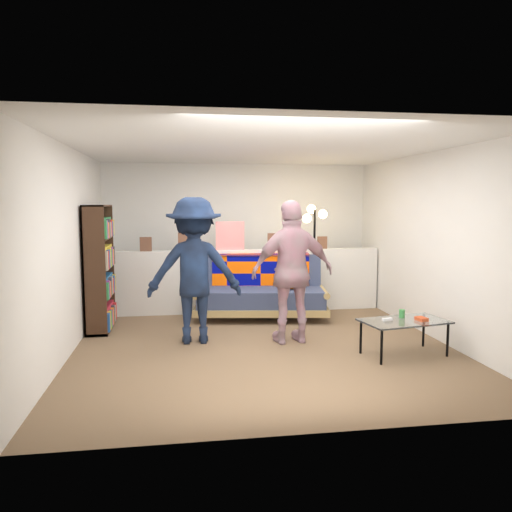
# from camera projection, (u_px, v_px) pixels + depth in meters

# --- Properties ---
(ground) EXTENTS (5.00, 5.00, 0.00)m
(ground) POSITION_uv_depth(u_px,v_px,m) (261.00, 343.00, 6.25)
(ground) COLOR brown
(ground) RESTS_ON ground
(room_shell) EXTENTS (4.60, 5.05, 2.45)m
(room_shell) POSITION_uv_depth(u_px,v_px,m) (255.00, 208.00, 6.53)
(room_shell) COLOR silver
(room_shell) RESTS_ON ground
(half_wall_ledge) EXTENTS (4.45, 0.15, 1.00)m
(half_wall_ledge) POSITION_uv_depth(u_px,v_px,m) (243.00, 281.00, 7.96)
(half_wall_ledge) COLOR silver
(half_wall_ledge) RESTS_ON ground
(ledge_decor) EXTENTS (2.97, 0.02, 0.45)m
(ledge_decor) POSITION_uv_depth(u_px,v_px,m) (228.00, 239.00, 7.83)
(ledge_decor) COLOR brown
(ledge_decor) RESTS_ON half_wall_ledge
(futon_sofa) EXTENTS (2.09, 1.21, 0.85)m
(futon_sofa) POSITION_uv_depth(u_px,v_px,m) (262.00, 292.00, 7.59)
(futon_sofa) COLOR #A88B51
(futon_sofa) RESTS_ON ground
(bookshelf) EXTENTS (0.29, 0.86, 1.71)m
(bookshelf) POSITION_uv_depth(u_px,v_px,m) (99.00, 272.00, 6.83)
(bookshelf) COLOR black
(bookshelf) RESTS_ON ground
(coffee_table) EXTENTS (1.05, 0.70, 0.50)m
(coffee_table) POSITION_uv_depth(u_px,v_px,m) (405.00, 323.00, 5.71)
(coffee_table) COLOR black
(coffee_table) RESTS_ON ground
(floor_lamp) EXTENTS (0.40, 0.33, 1.71)m
(floor_lamp) POSITION_uv_depth(u_px,v_px,m) (314.00, 237.00, 7.83)
(floor_lamp) COLOR black
(floor_lamp) RESTS_ON ground
(person_left) EXTENTS (1.19, 0.71, 1.81)m
(person_left) POSITION_uv_depth(u_px,v_px,m) (194.00, 270.00, 6.20)
(person_left) COLOR black
(person_left) RESTS_ON ground
(person_right) EXTENTS (1.08, 0.54, 1.78)m
(person_right) POSITION_uv_depth(u_px,v_px,m) (293.00, 272.00, 6.18)
(person_right) COLOR pink
(person_right) RESTS_ON ground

